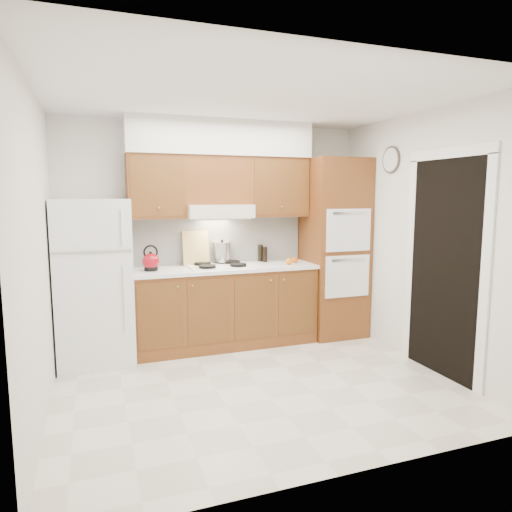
{
  "coord_description": "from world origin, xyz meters",
  "views": [
    {
      "loc": [
        -1.39,
        -3.83,
        1.76
      ],
      "look_at": [
        0.14,
        0.45,
        1.15
      ],
      "focal_mm": 32.0,
      "sensor_mm": 36.0,
      "label": 1
    }
  ],
  "objects_px": {
    "fridge": "(94,282)",
    "kettle": "(151,262)",
    "stock_pot": "(222,252)",
    "oven_cabinet": "(334,248)"
  },
  "relations": [
    {
      "from": "kettle",
      "to": "stock_pot",
      "type": "distance_m",
      "value": 0.9
    },
    {
      "from": "oven_cabinet",
      "to": "kettle",
      "type": "height_order",
      "value": "oven_cabinet"
    },
    {
      "from": "stock_pot",
      "to": "oven_cabinet",
      "type": "bearing_deg",
      "value": -9.48
    },
    {
      "from": "fridge",
      "to": "kettle",
      "type": "xyz_separation_m",
      "value": [
        0.59,
        0.03,
        0.18
      ]
    },
    {
      "from": "kettle",
      "to": "stock_pot",
      "type": "relative_size",
      "value": 0.82
    },
    {
      "from": "kettle",
      "to": "stock_pot",
      "type": "height_order",
      "value": "stock_pot"
    },
    {
      "from": "oven_cabinet",
      "to": "stock_pot",
      "type": "bearing_deg",
      "value": 170.52
    },
    {
      "from": "fridge",
      "to": "stock_pot",
      "type": "distance_m",
      "value": 1.5
    },
    {
      "from": "oven_cabinet",
      "to": "fridge",
      "type": "bearing_deg",
      "value": -179.3
    },
    {
      "from": "fridge",
      "to": "oven_cabinet",
      "type": "bearing_deg",
      "value": 0.7
    }
  ]
}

